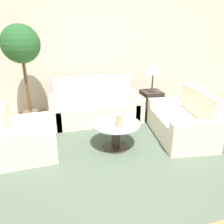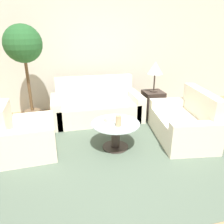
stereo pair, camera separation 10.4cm
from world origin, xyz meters
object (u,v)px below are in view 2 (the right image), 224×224
(sofa_main, at_px, (97,106))
(loveseat, at_px, (185,124))
(potted_plant, at_px, (24,50))
(vase, at_px, (118,121))
(table_lamp, at_px, (155,69))
(armchair, at_px, (24,138))
(bowl, at_px, (109,119))
(coffee_table, at_px, (116,132))

(sofa_main, relative_size, loveseat, 1.28)
(potted_plant, bearing_deg, vase, -46.42)
(table_lamp, relative_size, potted_plant, 0.33)
(armchair, xyz_separation_m, potted_plant, (0.00, 1.27, 1.22))
(sofa_main, relative_size, potted_plant, 0.96)
(loveseat, height_order, table_lamp, table_lamp)
(potted_plant, xyz_separation_m, vase, (1.46, -1.53, -0.96))
(bowl, bearing_deg, loveseat, -2.20)
(sofa_main, xyz_separation_m, bowl, (0.01, -1.22, 0.20))
(sofa_main, xyz_separation_m, potted_plant, (-1.36, 0.08, 1.22))
(potted_plant, bearing_deg, sofa_main, -3.23)
(armchair, distance_m, potted_plant, 1.76)
(table_lamp, relative_size, bowl, 3.66)
(coffee_table, bearing_deg, bowl, 124.26)
(potted_plant, relative_size, vase, 11.09)
(armchair, distance_m, loveseat, 2.77)
(armchair, relative_size, vase, 4.86)
(coffee_table, distance_m, potted_plant, 2.35)
(armchair, xyz_separation_m, loveseat, (2.77, -0.08, 0.00))
(sofa_main, distance_m, coffee_table, 1.34)
(armchair, bearing_deg, table_lamp, -71.05)
(armchair, xyz_separation_m, table_lamp, (2.63, 1.06, 0.81))
(sofa_main, height_order, potted_plant, potted_plant)
(bowl, bearing_deg, sofa_main, 90.53)
(sofa_main, height_order, table_lamp, table_lamp)
(sofa_main, relative_size, bowl, 10.75)
(table_lamp, bearing_deg, vase, -131.43)
(potted_plant, height_order, bowl, potted_plant)
(loveseat, distance_m, potted_plant, 3.31)
(table_lamp, distance_m, potted_plant, 2.66)
(armchair, height_order, loveseat, loveseat)
(loveseat, xyz_separation_m, potted_plant, (-2.77, 1.35, 1.22))
(potted_plant, bearing_deg, bowl, -43.47)
(coffee_table, height_order, table_lamp, table_lamp)
(armchair, distance_m, coffee_table, 1.46)
(potted_plant, bearing_deg, loveseat, -26.01)
(sofa_main, relative_size, vase, 10.70)
(sofa_main, xyz_separation_m, table_lamp, (1.27, -0.14, 0.80))
(sofa_main, xyz_separation_m, loveseat, (1.41, -1.27, -0.00))
(vase, bearing_deg, potted_plant, 133.58)
(vase, bearing_deg, loveseat, 7.93)
(sofa_main, xyz_separation_m, coffee_table, (0.09, -1.33, 0.01))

